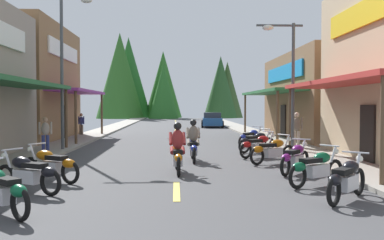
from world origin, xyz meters
name	(u,v)px	position (x,y,z in m)	size (l,w,h in m)	color
ground	(176,138)	(0.00, 26.27, -0.05)	(9.39, 82.54, 0.10)	#424244
sidewalk_left	(88,136)	(-5.70, 26.27, 0.06)	(2.01, 82.54, 0.12)	gray
sidewalk_right	(262,136)	(5.70, 26.27, 0.06)	(2.01, 82.54, 0.12)	gray
centerline_dashes	(176,133)	(0.00, 30.34, 0.01)	(0.16, 57.90, 0.01)	#E0C64C
storefront_left_far	(9,83)	(-9.91, 24.08, 3.40)	(8.28, 9.22, 6.80)	olive
storefront_right_far	(335,97)	(9.91, 24.49, 2.63)	(8.29, 11.76, 5.25)	brown
streetlamp_left	(68,52)	(-4.82, 17.45, 4.45)	(2.02, 0.30, 6.96)	#474C51
streetlamp_right	(286,68)	(4.78, 16.51, 3.72)	(2.02, 0.30, 5.64)	#474C51
motorcycle_parked_right_0	(347,179)	(3.70, 6.97, 0.49)	(1.50, 1.67, 1.04)	black
motorcycle_parked_right_1	(316,167)	(3.61, 8.74, 0.49)	(1.83, 1.28, 1.04)	black
motorcycle_parked_right_2	(295,158)	(3.62, 10.80, 0.49)	(1.38, 1.76, 1.04)	black
motorcycle_parked_right_3	(272,150)	(3.43, 13.04, 0.49)	(1.90, 1.17, 1.04)	black
motorcycle_parked_right_4	(259,145)	(3.31, 14.94, 0.49)	(1.82, 1.29, 1.04)	black
motorcycle_parked_right_5	(257,141)	(3.56, 16.81, 0.49)	(1.86, 1.23, 1.04)	black
motorcycle_parked_right_6	(251,138)	(3.71, 19.03, 0.49)	(1.57, 1.60, 1.04)	black
motorcycle_parked_left_1	(1,190)	(-3.33, 6.01, 0.49)	(1.63, 1.53, 1.04)	black
motorcycle_parked_left_2	(28,173)	(-3.51, 8.08, 0.49)	(1.90, 1.16, 1.04)	black
motorcycle_parked_left_3	(51,164)	(-3.41, 9.60, 0.49)	(1.87, 1.22, 1.04)	black
rider_cruising_lead	(178,152)	(0.04, 11.03, 0.66)	(0.60, 2.14, 1.57)	black
rider_cruising_trailing	(193,144)	(0.63, 13.79, 0.66)	(0.60, 2.14, 1.57)	black
pedestrian_by_shop	(45,133)	(-5.64, 16.73, 0.91)	(0.55, 0.36, 1.58)	#333F8C
pedestrian_browsing	(297,128)	(5.61, 17.74, 1.03)	(0.56, 0.32, 1.76)	#B2A599
pedestrian_waiting	(81,123)	(-6.32, 27.14, 0.89)	(0.48, 0.42, 1.55)	#726659
parked_car_curbside	(212,120)	(3.49, 39.11, 0.69)	(2.30, 4.41, 1.40)	#1E4C8C
treeline_backdrop	(154,81)	(-3.47, 69.52, 6.00)	(23.84, 11.05, 13.60)	#304C23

